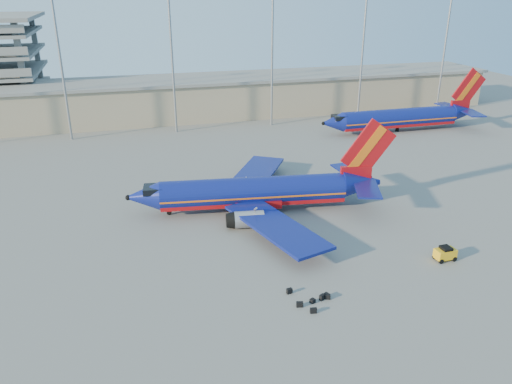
# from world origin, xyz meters

# --- Properties ---
(ground) EXTENTS (220.00, 220.00, 0.00)m
(ground) POSITION_xyz_m (0.00, 0.00, 0.00)
(ground) COLOR slate
(ground) RESTS_ON ground
(terminal_building) EXTENTS (122.00, 16.00, 8.50)m
(terminal_building) POSITION_xyz_m (10.00, 58.00, 4.32)
(terminal_building) COLOR #9B8A6B
(terminal_building) RESTS_ON ground
(light_mast_row) EXTENTS (101.60, 1.60, 28.65)m
(light_mast_row) POSITION_xyz_m (5.00, 46.00, 17.55)
(light_mast_row) COLOR gray
(light_mast_row) RESTS_ON ground
(aircraft_main) EXTENTS (34.42, 32.90, 11.69)m
(aircraft_main) POSITION_xyz_m (0.43, 4.87, 2.50)
(aircraft_main) COLOR navy
(aircraft_main) RESTS_ON ground
(aircraft_second) EXTENTS (35.42, 13.81, 12.00)m
(aircraft_second) POSITION_xyz_m (38.83, 34.15, 2.75)
(aircraft_second) COLOR navy
(aircraft_second) RESTS_ON ground
(baggage_tug) EXTENTS (2.21, 1.37, 1.57)m
(baggage_tug) POSITION_xyz_m (15.74, -13.02, 0.82)
(baggage_tug) COLOR gold
(baggage_tug) RESTS_ON ground
(luggage_pile) EXTENTS (3.71, 3.90, 0.54)m
(luggage_pile) POSITION_xyz_m (-0.65, -16.28, 0.24)
(luggage_pile) COLOR black
(luggage_pile) RESTS_ON ground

